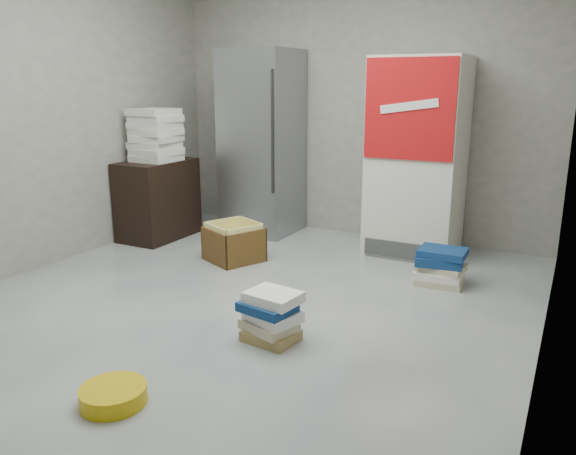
# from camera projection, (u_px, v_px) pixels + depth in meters

# --- Properties ---
(ground) EXTENTS (5.00, 5.00, 0.00)m
(ground) POSITION_uv_depth(u_px,v_px,m) (222.00, 315.00, 3.91)
(ground) COLOR #B4B4AF
(ground) RESTS_ON ground
(room_shell) EXTENTS (4.04, 5.04, 2.82)m
(room_shell) POSITION_uv_depth(u_px,v_px,m) (214.00, 45.00, 3.45)
(room_shell) COLOR #9E998E
(room_shell) RESTS_ON ground
(steel_fridge) EXTENTS (0.70, 0.72, 1.90)m
(steel_fridge) POSITION_uv_depth(u_px,v_px,m) (262.00, 143.00, 5.90)
(steel_fridge) COLOR gray
(steel_fridge) RESTS_ON ground
(coke_cooler) EXTENTS (0.80, 0.73, 1.80)m
(coke_cooler) POSITION_uv_depth(u_px,v_px,m) (417.00, 157.00, 5.16)
(coke_cooler) COLOR silver
(coke_cooler) RESTS_ON ground
(wood_shelf) EXTENTS (0.50, 0.80, 0.80)m
(wood_shelf) POSITION_uv_depth(u_px,v_px,m) (158.00, 200.00, 5.78)
(wood_shelf) COLOR black
(wood_shelf) RESTS_ON ground
(supply_box_stack) EXTENTS (0.44, 0.43, 0.52)m
(supply_box_stack) POSITION_uv_depth(u_px,v_px,m) (156.00, 135.00, 5.61)
(supply_box_stack) COLOR silver
(supply_box_stack) RESTS_ON wood_shelf
(phonebook_stack_main) EXTENTS (0.40, 0.35, 0.32)m
(phonebook_stack_main) POSITION_uv_depth(u_px,v_px,m) (271.00, 316.00, 3.50)
(phonebook_stack_main) COLOR olive
(phonebook_stack_main) RESTS_ON ground
(phonebook_stack_side) EXTENTS (0.40, 0.33, 0.29)m
(phonebook_stack_side) POSITION_uv_depth(u_px,v_px,m) (440.00, 267.00, 4.48)
(phonebook_stack_side) COLOR #BFB08D
(phonebook_stack_side) RESTS_ON ground
(cardboard_box) EXTENTS (0.57, 0.57, 0.35)m
(cardboard_box) POSITION_uv_depth(u_px,v_px,m) (234.00, 245.00, 5.08)
(cardboard_box) COLOR yellow
(cardboard_box) RESTS_ON ground
(bucket_lid) EXTENTS (0.40, 0.40, 0.09)m
(bucket_lid) POSITION_uv_depth(u_px,v_px,m) (113.00, 395.00, 2.83)
(bucket_lid) COLOR gold
(bucket_lid) RESTS_ON ground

